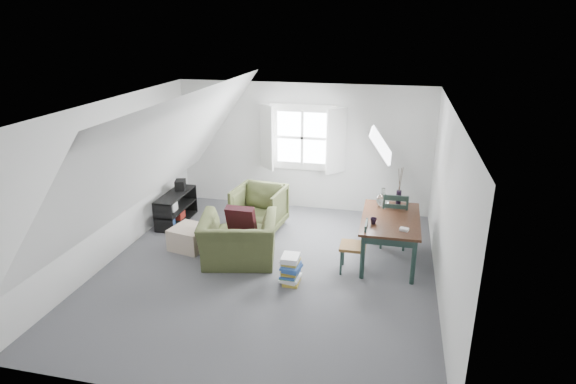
% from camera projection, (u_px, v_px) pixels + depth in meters
% --- Properties ---
extents(floor, '(5.50, 5.50, 0.00)m').
position_uv_depth(floor, '(267.00, 270.00, 7.36)').
color(floor, '#4D4D51').
rests_on(floor, ground).
extents(ceiling, '(5.50, 5.50, 0.00)m').
position_uv_depth(ceiling, '(264.00, 107.00, 6.51)').
color(ceiling, white).
rests_on(ceiling, wall_back).
extents(wall_back, '(5.00, 0.00, 5.00)m').
position_uv_depth(wall_back, '(303.00, 147.00, 9.46)').
color(wall_back, silver).
rests_on(wall_back, ground).
extents(wall_front, '(5.00, 0.00, 5.00)m').
position_uv_depth(wall_front, '(186.00, 294.00, 4.41)').
color(wall_front, silver).
rests_on(wall_front, ground).
extents(wall_left, '(0.00, 5.50, 5.50)m').
position_uv_depth(wall_left, '(110.00, 182.00, 7.46)').
color(wall_left, silver).
rests_on(wall_left, ground).
extents(wall_right, '(0.00, 5.50, 5.50)m').
position_uv_depth(wall_right, '(446.00, 208.00, 6.41)').
color(wall_right, silver).
rests_on(wall_right, ground).
extents(slope_left, '(3.19, 5.50, 4.48)m').
position_uv_depth(slope_left, '(164.00, 152.00, 7.08)').
color(slope_left, white).
rests_on(slope_left, wall_left).
extents(slope_right, '(3.19, 5.50, 4.48)m').
position_uv_depth(slope_right, '(376.00, 166.00, 6.43)').
color(slope_right, white).
rests_on(slope_right, wall_right).
extents(dormer_window, '(1.71, 0.35, 1.30)m').
position_uv_depth(dormer_window, '(302.00, 138.00, 9.32)').
color(dormer_window, white).
rests_on(dormer_window, wall_back).
extents(skylight, '(0.35, 0.75, 0.47)m').
position_uv_depth(skylight, '(381.00, 145.00, 7.64)').
color(skylight, white).
rests_on(skylight, slope_right).
extents(armchair_near, '(1.35, 1.23, 0.75)m').
position_uv_depth(armchair_near, '(239.00, 262.00, 7.63)').
color(armchair_near, '#3D4423').
rests_on(armchair_near, floor).
extents(armchair_far, '(0.94, 0.97, 0.80)m').
position_uv_depth(armchair_far, '(260.00, 228.00, 8.86)').
color(armchair_far, '#3D4423').
rests_on(armchair_far, floor).
extents(throw_pillow, '(0.45, 0.27, 0.47)m').
position_uv_depth(throw_pillow, '(241.00, 219.00, 7.54)').
color(throw_pillow, '#340E15').
rests_on(throw_pillow, armchair_near).
extents(ottoman, '(0.66, 0.66, 0.37)m').
position_uv_depth(ottoman, '(190.00, 238.00, 8.04)').
color(ottoman, tan).
rests_on(ottoman, floor).
extents(dining_table, '(0.88, 1.47, 0.74)m').
position_uv_depth(dining_table, '(390.00, 223.00, 7.46)').
color(dining_table, black).
rests_on(dining_table, floor).
extents(demijohn, '(0.22, 0.22, 0.30)m').
position_uv_depth(demijohn, '(383.00, 199.00, 7.83)').
color(demijohn, silver).
rests_on(demijohn, dining_table).
extents(vase_twigs, '(0.08, 0.09, 0.65)m').
position_uv_depth(vase_twigs, '(399.00, 197.00, 7.86)').
color(vase_twigs, black).
rests_on(vase_twigs, dining_table).
extents(cup, '(0.12, 0.12, 0.09)m').
position_uv_depth(cup, '(373.00, 224.00, 7.21)').
color(cup, black).
rests_on(cup, dining_table).
extents(paper_box, '(0.14, 0.11, 0.04)m').
position_uv_depth(paper_box, '(404.00, 229.00, 6.97)').
color(paper_box, white).
rests_on(paper_box, dining_table).
extents(dining_chair_far, '(0.46, 0.46, 0.98)m').
position_uv_depth(dining_chair_far, '(394.00, 218.00, 7.99)').
color(dining_chair_far, brown).
rests_on(dining_chair_far, floor).
extents(dining_chair_near, '(0.39, 0.39, 0.83)m').
position_uv_depth(dining_chair_near, '(355.00, 246.00, 7.20)').
color(dining_chair_near, brown).
rests_on(dining_chair_near, floor).
extents(media_shelf, '(0.37, 1.10, 0.57)m').
position_uv_depth(media_shelf, '(175.00, 210.00, 9.02)').
color(media_shelf, black).
rests_on(media_shelf, floor).
extents(electronics_box, '(0.24, 0.28, 0.20)m').
position_uv_depth(electronics_box, '(180.00, 185.00, 9.15)').
color(electronics_box, black).
rests_on(electronics_box, media_shelf).
extents(magazine_stack, '(0.32, 0.38, 0.43)m').
position_uv_depth(magazine_stack, '(291.00, 270.00, 6.95)').
color(magazine_stack, '#B29933').
rests_on(magazine_stack, floor).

